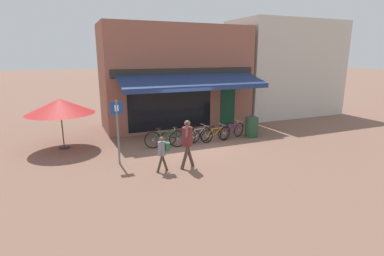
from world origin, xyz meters
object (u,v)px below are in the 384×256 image
bicycle_green (165,139)px  bicycle_orange (215,134)px  pedestrian_adult (187,139)px  parking_sign (118,126)px  bicycle_purple (232,131)px  litter_bin (252,126)px  bicycle_black (180,137)px  cafe_parasol (60,106)px  pedestrian_child (163,150)px  bicycle_silver (198,136)px

bicycle_green → bicycle_orange: size_ratio=1.10×
pedestrian_adult → parking_sign: bearing=-26.7°
bicycle_purple → litter_bin: (1.07, -0.08, 0.17)m
parking_sign → bicycle_black: bearing=25.5°
cafe_parasol → bicycle_black: bearing=-17.5°
pedestrian_adult → pedestrian_child: 0.97m
bicycle_orange → cafe_parasol: (-6.57, 1.69, 1.50)m
bicycle_green → litter_bin: 4.52m
litter_bin → bicycle_orange: bearing=-178.6°
bicycle_green → bicycle_orange: 2.47m
parking_sign → cafe_parasol: bearing=122.6°
pedestrian_adult → bicycle_orange: bearing=-129.6°
bicycle_silver → bicycle_orange: bearing=-20.7°
bicycle_silver → pedestrian_adult: (-1.58, -2.60, 0.70)m
bicycle_purple → cafe_parasol: cafe_parasol is taller
bicycle_orange → parking_sign: bearing=-176.9°
bicycle_green → pedestrian_child: bearing=-96.8°
pedestrian_child → bicycle_black: bearing=-111.2°
pedestrian_child → parking_sign: parking_sign is taller
pedestrian_child → litter_bin: 6.06m
parking_sign → cafe_parasol: size_ratio=0.85×
bicycle_black → bicycle_orange: 1.71m
bicycle_green → pedestrian_child: size_ratio=1.41×
bicycle_orange → parking_sign: 4.98m
bicycle_green → pedestrian_child: (-0.93, -2.63, 0.39)m
pedestrian_child → cafe_parasol: 5.44m
pedestrian_child → parking_sign: size_ratio=0.53×
bicycle_green → bicycle_silver: (1.58, -0.01, -0.02)m
bicycle_purple → bicycle_orange: bearing=167.0°
litter_bin → cafe_parasol: 8.87m
bicycle_purple → pedestrian_child: (-4.38, -2.72, 0.40)m
bicycle_black → pedestrian_child: size_ratio=1.41×
bicycle_purple → pedestrian_child: 5.18m
bicycle_green → litter_bin: (4.51, 0.02, 0.16)m
bicycle_purple → pedestrian_child: pedestrian_child is taller
bicycle_black → pedestrian_child: (-1.71, -2.76, 0.41)m
bicycle_orange → bicycle_purple: bicycle_purple is taller
bicycle_green → parking_sign: size_ratio=0.75×
litter_bin → parking_sign: parking_sign is taller
bicycle_black → pedestrian_adult: pedestrian_adult is taller
litter_bin → parking_sign: (-6.72, -1.31, 0.92)m
bicycle_silver → bicycle_orange: size_ratio=1.00×
litter_bin → parking_sign: 6.91m
bicycle_silver → parking_sign: parking_sign is taller
bicycle_green → cafe_parasol: 4.66m
litter_bin → cafe_parasol: cafe_parasol is taller
pedestrian_adult → parking_sign: 2.60m
pedestrian_adult → bicycle_purple: bearing=-137.7°
bicycle_black → pedestrian_adult: (-0.78, -2.74, 0.69)m
bicycle_orange → bicycle_purple: 0.98m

